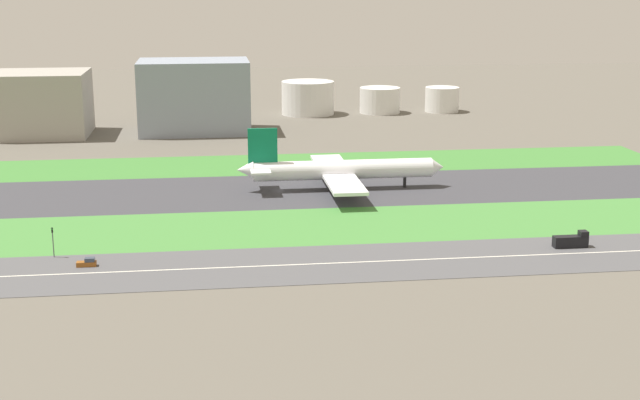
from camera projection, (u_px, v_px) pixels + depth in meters
ground_plane at (279, 191)px, 272.37m from camera, size 800.00×800.00×0.00m
runway at (279, 191)px, 272.35m from camera, size 280.00×46.00×0.10m
grass_median_north at (270, 164)px, 311.79m from camera, size 280.00×36.00×0.10m
grass_median_south at (292, 227)px, 232.91m from camera, size 280.00×36.00×0.10m
highway at (306, 264)px, 202.13m from camera, size 280.00×28.00×0.10m
highway_centerline at (306, 264)px, 202.12m from camera, size 266.00×0.50×0.01m
airliner at (338, 170)px, 273.14m from camera, size 65.00×56.00×19.70m
car_0 at (87, 263)px, 200.55m from camera, size 4.40×1.80×2.00m
truck_0 at (571, 241)px, 214.75m from camera, size 8.40×2.50×4.00m
traffic_light at (53, 240)px, 206.34m from camera, size 0.36×0.50×7.20m
terminal_building at (42, 104)px, 367.60m from camera, size 38.36×35.78×26.56m
hangar_building at (194, 96)px, 375.00m from camera, size 46.45×32.44×30.62m
fuel_tank_west at (308, 98)px, 426.77m from camera, size 25.40×25.40×16.00m
fuel_tank_centre at (380, 100)px, 431.64m from camera, size 19.75×19.75×12.45m
fuel_tank_east at (442, 99)px, 435.58m from camera, size 16.63×16.63×12.13m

